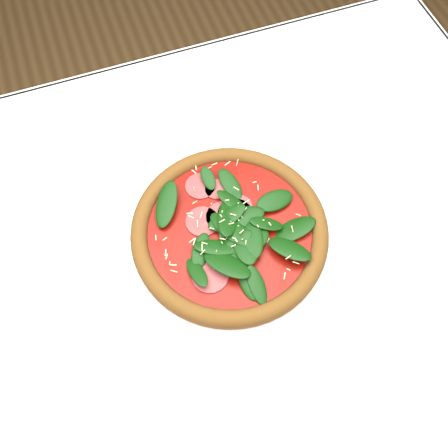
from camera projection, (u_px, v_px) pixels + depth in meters
name	position (u px, v px, depth m)	size (l,w,h in m)	color
ground	(206.00, 360.00, 1.41)	(6.00, 6.00, 0.00)	brown
dining_table	(193.00, 278.00, 0.83)	(1.21, 0.81, 0.75)	white
plate	(229.00, 236.00, 0.75)	(0.34, 0.34, 0.01)	silver
pizza	(230.00, 230.00, 0.73)	(0.30, 0.30, 0.04)	#9B5525
saucer_far	(379.00, 46.00, 0.93)	(0.12, 0.12, 0.01)	silver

